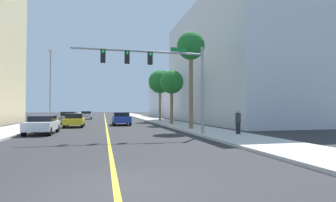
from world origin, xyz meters
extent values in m
plane|color=#2D2D30|center=(0.00, 42.00, 0.00)|extent=(192.00, 192.00, 0.00)
cube|color=beige|center=(-7.96, 42.00, 0.07)|extent=(3.82, 168.00, 0.15)
cube|color=beige|center=(7.96, 42.00, 0.07)|extent=(3.82, 168.00, 0.15)
cube|color=yellow|center=(0.00, 42.00, 0.00)|extent=(0.16, 144.00, 0.01)
cube|color=silver|center=(16.78, 26.67, 7.96)|extent=(10.83, 26.63, 15.92)
cube|color=silver|center=(18.86, 53.51, 3.75)|extent=(15.00, 18.37, 7.49)
cylinder|color=gray|center=(6.45, 10.85, 3.20)|extent=(0.20, 0.20, 6.11)
cylinder|color=gray|center=(2.05, 10.85, 5.74)|extent=(8.79, 0.14, 0.14)
cube|color=black|center=(2.71, 10.85, 5.29)|extent=(0.32, 0.24, 0.84)
sphere|color=green|center=(2.71, 10.71, 5.54)|extent=(0.20, 0.20, 0.20)
cube|color=black|center=(1.17, 10.85, 5.29)|extent=(0.32, 0.24, 0.84)
sphere|color=green|center=(1.17, 10.71, 5.54)|extent=(0.20, 0.20, 0.20)
cube|color=black|center=(-0.37, 10.85, 5.29)|extent=(0.32, 0.24, 0.84)
sphere|color=green|center=(-0.37, 10.71, 5.54)|extent=(0.20, 0.20, 0.20)
cube|color=#147233|center=(4.69, 10.85, 5.99)|extent=(1.10, 0.04, 0.28)
cylinder|color=gray|center=(-6.55, 27.28, 4.43)|extent=(0.16, 0.16, 8.57)
cube|color=beige|center=(-6.55, 27.28, 8.87)|extent=(0.56, 0.28, 0.20)
cylinder|color=brown|center=(7.22, 15.59, 3.83)|extent=(0.36, 0.36, 7.36)
sphere|color=#1E6B28|center=(7.22, 15.59, 7.51)|extent=(2.48, 2.48, 2.48)
cone|color=#1E6B28|center=(7.96, 15.46, 7.31)|extent=(0.61, 1.24, 1.19)
cone|color=#1E6B28|center=(7.36, 16.33, 7.31)|extent=(1.29, 0.67, 0.97)
cone|color=#1E6B28|center=(6.48, 15.63, 7.31)|extent=(0.49, 1.40, 1.15)
cone|color=#1E6B28|center=(7.32, 14.86, 7.31)|extent=(1.44, 0.62, 1.09)
cylinder|color=brown|center=(7.44, 23.25, 2.60)|extent=(0.36, 0.36, 4.90)
sphere|color=#1E6B28|center=(7.44, 23.25, 5.05)|extent=(2.78, 2.78, 2.78)
cone|color=#1E6B28|center=(8.27, 23.23, 4.85)|extent=(0.46, 1.34, 1.34)
cone|color=#1E6B28|center=(7.66, 24.05, 4.85)|extent=(1.29, 0.72, 1.25)
cone|color=#1E6B28|center=(6.86, 23.85, 4.85)|extent=(1.36, 1.44, 1.40)
cone|color=#1E6B28|center=(6.79, 22.72, 4.85)|extent=(0.94, 1.00, 1.44)
cone|color=#1E6B28|center=(7.54, 22.42, 4.85)|extent=(1.54, 0.61, 1.35)
cylinder|color=brown|center=(7.67, 30.90, 2.99)|extent=(0.31, 0.31, 5.69)
sphere|color=#1E6B28|center=(7.67, 30.90, 5.84)|extent=(3.37, 3.37, 3.37)
cone|color=#1E6B28|center=(8.68, 30.83, 5.64)|extent=(0.52, 1.48, 1.67)
cone|color=#1E6B28|center=(7.73, 31.91, 5.64)|extent=(1.63, 0.53, 1.77)
cone|color=#1E6B28|center=(6.66, 30.97, 5.64)|extent=(0.53, 1.88, 1.33)
cone|color=#1E6B28|center=(7.77, 29.90, 5.64)|extent=(1.51, 0.56, 1.62)
cube|color=#BCBCC1|center=(-3.34, 43.06, 0.65)|extent=(2.01, 3.92, 0.66)
cube|color=black|center=(-3.34, 43.04, 1.20)|extent=(1.73, 1.68, 0.45)
cylinder|color=black|center=(-4.24, 44.43, 0.32)|extent=(0.23, 0.64, 0.64)
cylinder|color=black|center=(-2.51, 44.46, 0.32)|extent=(0.23, 0.64, 0.64)
cylinder|color=black|center=(-4.17, 41.65, 0.32)|extent=(0.23, 0.64, 0.64)
cylinder|color=black|center=(-2.45, 41.69, 0.32)|extent=(0.23, 0.64, 0.64)
cube|color=gold|center=(-3.22, 22.11, 0.61)|extent=(1.91, 3.86, 0.58)
cube|color=black|center=(-3.22, 22.12, 1.16)|extent=(1.66, 1.82, 0.51)
cylinder|color=black|center=(-4.06, 23.47, 0.32)|extent=(0.23, 0.64, 0.64)
cylinder|color=black|center=(-2.41, 23.49, 0.32)|extent=(0.23, 0.64, 0.64)
cylinder|color=black|center=(-4.03, 20.73, 0.32)|extent=(0.23, 0.64, 0.64)
cylinder|color=black|center=(-2.37, 20.76, 0.32)|extent=(0.23, 0.64, 0.64)
cube|color=slate|center=(-4.77, 29.62, 0.64)|extent=(1.91, 4.57, 0.65)
cube|color=black|center=(-4.76, 29.94, 1.23)|extent=(1.67, 2.13, 0.53)
cylinder|color=black|center=(-3.94, 27.88, 0.32)|extent=(0.23, 0.64, 0.64)
cylinder|color=black|center=(-5.62, 27.90, 0.32)|extent=(0.23, 0.64, 0.64)
cylinder|color=black|center=(-3.92, 31.34, 0.32)|extent=(0.23, 0.64, 0.64)
cylinder|color=black|center=(-5.59, 31.35, 0.32)|extent=(0.23, 0.64, 0.64)
cube|color=#1E389E|center=(1.70, 24.50, 0.66)|extent=(1.98, 4.46, 0.67)
cube|color=black|center=(1.69, 24.51, 1.24)|extent=(1.73, 2.03, 0.49)
cylinder|color=black|center=(0.81, 26.16, 0.32)|extent=(0.23, 0.64, 0.64)
cylinder|color=black|center=(2.55, 26.18, 0.32)|extent=(0.23, 0.64, 0.64)
cylinder|color=black|center=(0.84, 22.82, 0.32)|extent=(0.23, 0.64, 0.64)
cylinder|color=black|center=(2.58, 22.84, 0.32)|extent=(0.23, 0.64, 0.64)
cube|color=white|center=(-4.76, 14.84, 0.64)|extent=(1.90, 4.10, 0.64)
cube|color=black|center=(-4.76, 15.04, 1.17)|extent=(1.65, 2.02, 0.41)
cylinder|color=black|center=(-3.96, 13.34, 0.32)|extent=(0.23, 0.64, 0.64)
cylinder|color=black|center=(-5.61, 13.36, 0.32)|extent=(0.23, 0.64, 0.64)
cylinder|color=black|center=(-3.92, 16.31, 0.32)|extent=(0.23, 0.64, 0.64)
cylinder|color=black|center=(-5.56, 16.34, 0.32)|extent=(0.23, 0.64, 0.64)
cylinder|color=black|center=(8.81, 10.13, 0.56)|extent=(0.32, 0.32, 0.81)
cylinder|color=#333338|center=(8.81, 10.13, 1.28)|extent=(0.38, 0.38, 0.64)
sphere|color=tan|center=(8.81, 10.13, 1.71)|extent=(0.22, 0.22, 0.22)
camera|label=1|loc=(-0.30, -6.49, 1.92)|focal=28.07mm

